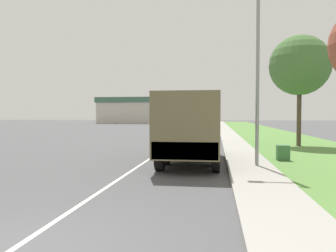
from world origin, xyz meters
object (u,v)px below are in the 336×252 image
object	(u,v)px
military_truck	(192,126)
car_nearest_ahead	(193,134)
car_third_ahead	(184,125)
lamp_post	(253,53)
car_second_ahead	(177,126)

from	to	relation	value
military_truck	car_nearest_ahead	world-z (taller)	military_truck
car_third_ahead	lamp_post	distance (m)	36.07
car_third_ahead	car_nearest_ahead	bearing A→B (deg)	-82.83
lamp_post	military_truck	bearing A→B (deg)	159.60
car_second_ahead	car_third_ahead	bearing A→B (deg)	89.93
car_second_ahead	military_truck	bearing A→B (deg)	-81.96
car_nearest_ahead	lamp_post	xyz separation A→B (m)	(3.14, -11.75, 3.92)
car_third_ahead	lamp_post	xyz separation A→B (m)	(6.11, -35.33, 3.92)
military_truck	car_third_ahead	xyz separation A→B (m)	(-3.66, 34.42, -0.99)
military_truck	car_nearest_ahead	xyz separation A→B (m)	(-0.69, 10.84, -0.99)
car_nearest_ahead	car_third_ahead	bearing A→B (deg)	97.17
military_truck	car_third_ahead	size ratio (longest dim) A/B	1.67
military_truck	car_third_ahead	bearing A→B (deg)	96.07
military_truck	car_second_ahead	xyz separation A→B (m)	(-3.67, 25.98, -0.92)
lamp_post	car_third_ahead	bearing A→B (deg)	99.81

